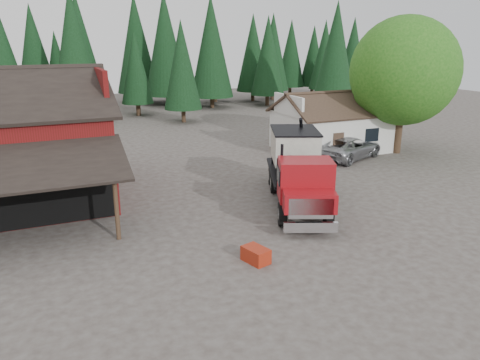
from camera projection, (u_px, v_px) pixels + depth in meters
name	position (u px, v px, depth m)	size (l,w,h in m)	color
ground	(253.00, 236.00, 21.02)	(120.00, 120.00, 0.00)	#403832
farmhouse	(332.00, 129.00, 36.93)	(8.60, 6.42, 4.65)	silver
deciduous_tree	(404.00, 75.00, 34.59)	(8.00, 8.00, 10.20)	#382619
conifer_backdrop	(108.00, 110.00, 57.82)	(76.00, 16.00, 16.00)	black
near_pine_b	(182.00, 65.00, 47.90)	(3.96, 3.96, 10.40)	#382619
near_pine_c	(335.00, 54.00, 50.26)	(4.84, 4.84, 12.40)	#382619
near_pine_d	(74.00, 50.00, 47.12)	(5.28, 5.28, 13.40)	#382619
feed_truck	(298.00, 167.00, 24.65)	(6.04, 9.72, 4.29)	black
silver_car	(350.00, 148.00, 34.38)	(2.68, 5.81, 1.62)	#9D9EA4
equip_box	(256.00, 255.00, 18.51)	(0.70, 1.10, 0.60)	maroon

